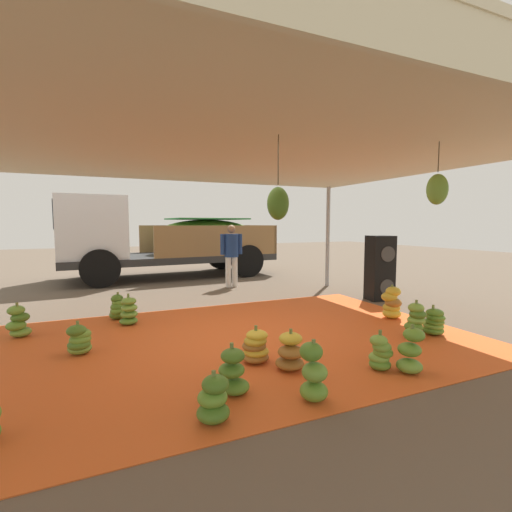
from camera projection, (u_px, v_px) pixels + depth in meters
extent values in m
plane|color=brown|center=(189.00, 300.00, 7.83)|extent=(40.00, 40.00, 0.00)
cube|color=#E05B23|center=(238.00, 340.00, 5.09)|extent=(6.73, 4.40, 0.01)
cylinder|color=#9EA0A5|center=(328.00, 237.00, 9.50)|extent=(0.10, 0.10, 2.61)
cube|color=beige|center=(237.00, 150.00, 4.85)|extent=(8.00, 7.00, 0.06)
cube|color=beige|center=(495.00, 50.00, 1.70)|extent=(8.00, 0.04, 0.28)
cylinder|color=#4C422D|center=(439.00, 157.00, 4.21)|extent=(0.01, 0.01, 0.35)
ellipsoid|color=#6B9E38|center=(437.00, 189.00, 4.25)|extent=(0.24, 0.24, 0.36)
cylinder|color=#4C422D|center=(278.00, 160.00, 3.90)|extent=(0.01, 0.01, 0.54)
ellipsoid|color=#477523|center=(278.00, 203.00, 3.94)|extent=(0.24, 0.24, 0.36)
ellipsoid|color=gold|center=(392.00, 313.00, 6.26)|extent=(0.40, 0.40, 0.17)
ellipsoid|color=gold|center=(391.00, 308.00, 6.27)|extent=(0.40, 0.40, 0.17)
ellipsoid|color=#996628|center=(393.00, 303.00, 6.23)|extent=(0.37, 0.37, 0.17)
ellipsoid|color=gold|center=(389.00, 297.00, 6.24)|extent=(0.34, 0.34, 0.17)
ellipsoid|color=gold|center=(393.00, 292.00, 6.23)|extent=(0.28, 0.28, 0.17)
cylinder|color=olive|center=(392.00, 288.00, 6.21)|extent=(0.04, 0.04, 0.12)
ellipsoid|color=#6B9E38|center=(80.00, 348.00, 4.54)|extent=(0.33, 0.33, 0.14)
ellipsoid|color=#477523|center=(79.00, 344.00, 4.51)|extent=(0.38, 0.38, 0.14)
ellipsoid|color=#60932D|center=(80.00, 339.00, 4.52)|extent=(0.33, 0.33, 0.14)
ellipsoid|color=#60932D|center=(81.00, 334.00, 4.53)|extent=(0.25, 0.25, 0.14)
ellipsoid|color=#477523|center=(76.00, 331.00, 4.48)|extent=(0.24, 0.24, 0.14)
cylinder|color=olive|center=(78.00, 326.00, 4.49)|extent=(0.04, 0.04, 0.12)
ellipsoid|color=#6B9E38|center=(415.00, 333.00, 5.16)|extent=(0.33, 0.33, 0.14)
ellipsoid|color=#518428|center=(414.00, 327.00, 5.18)|extent=(0.36, 0.36, 0.14)
ellipsoid|color=#75A83D|center=(416.00, 320.00, 5.19)|extent=(0.27, 0.27, 0.14)
ellipsoid|color=#477523|center=(418.00, 314.00, 5.16)|extent=(0.29, 0.29, 0.14)
ellipsoid|color=#75A83D|center=(416.00, 308.00, 5.17)|extent=(0.22, 0.22, 0.14)
cylinder|color=olive|center=(416.00, 304.00, 5.15)|extent=(0.04, 0.04, 0.12)
ellipsoid|color=#477523|center=(117.00, 315.00, 6.20)|extent=(0.35, 0.35, 0.16)
ellipsoid|color=#60932D|center=(117.00, 311.00, 6.17)|extent=(0.24, 0.24, 0.16)
ellipsoid|color=#518428|center=(117.00, 307.00, 6.18)|extent=(0.32, 0.32, 0.16)
ellipsoid|color=#60932D|center=(118.00, 303.00, 6.19)|extent=(0.24, 0.24, 0.16)
ellipsoid|color=#477523|center=(117.00, 299.00, 6.18)|extent=(0.23, 0.23, 0.16)
cylinder|color=olive|center=(118.00, 296.00, 6.16)|extent=(0.04, 0.04, 0.12)
ellipsoid|color=#6B9E38|center=(409.00, 366.00, 3.97)|extent=(0.29, 0.29, 0.15)
ellipsoid|color=#60932D|center=(410.00, 349.00, 3.99)|extent=(0.35, 0.35, 0.15)
ellipsoid|color=#60932D|center=(414.00, 335.00, 3.96)|extent=(0.32, 0.32, 0.15)
cylinder|color=olive|center=(412.00, 330.00, 3.95)|extent=(0.04, 0.04, 0.12)
ellipsoid|color=#477523|center=(213.00, 413.00, 2.98)|extent=(0.36, 0.36, 0.15)
ellipsoid|color=#60932D|center=(212.00, 398.00, 3.00)|extent=(0.34, 0.34, 0.15)
ellipsoid|color=#477523|center=(215.00, 384.00, 2.98)|extent=(0.28, 0.28, 0.15)
cylinder|color=olive|center=(214.00, 378.00, 2.96)|extent=(0.04, 0.04, 0.12)
ellipsoid|color=#518428|center=(380.00, 364.00, 4.05)|extent=(0.29, 0.29, 0.13)
ellipsoid|color=#75A83D|center=(379.00, 358.00, 4.06)|extent=(0.26, 0.26, 0.13)
ellipsoid|color=#60932D|center=(383.00, 352.00, 4.04)|extent=(0.27, 0.27, 0.13)
ellipsoid|color=#6B9E38|center=(382.00, 347.00, 4.02)|extent=(0.25, 0.25, 0.13)
ellipsoid|color=#75A83D|center=(379.00, 341.00, 4.03)|extent=(0.28, 0.28, 0.13)
cylinder|color=olive|center=(380.00, 335.00, 4.04)|extent=(0.04, 0.04, 0.12)
ellipsoid|color=#518428|center=(129.00, 321.00, 5.87)|extent=(0.41, 0.41, 0.12)
ellipsoid|color=#6B9E38|center=(129.00, 314.00, 5.87)|extent=(0.32, 0.32, 0.12)
ellipsoid|color=#75A83D|center=(129.00, 308.00, 5.84)|extent=(0.34, 0.34, 0.12)
ellipsoid|color=#6B9E38|center=(129.00, 301.00, 5.82)|extent=(0.33, 0.33, 0.12)
cylinder|color=olive|center=(128.00, 297.00, 5.84)|extent=(0.04, 0.04, 0.12)
ellipsoid|color=#996628|center=(256.00, 357.00, 4.28)|extent=(0.36, 0.36, 0.12)
ellipsoid|color=gold|center=(256.00, 351.00, 4.28)|extent=(0.40, 0.40, 0.12)
ellipsoid|color=#996628|center=(254.00, 346.00, 4.28)|extent=(0.39, 0.39, 0.12)
ellipsoid|color=gold|center=(255.00, 341.00, 4.26)|extent=(0.38, 0.38, 0.12)
ellipsoid|color=gold|center=(257.00, 335.00, 4.28)|extent=(0.32, 0.32, 0.12)
cylinder|color=olive|center=(256.00, 330.00, 4.26)|extent=(0.04, 0.04, 0.12)
ellipsoid|color=#6B9E38|center=(21.00, 332.00, 5.23)|extent=(0.29, 0.29, 0.14)
ellipsoid|color=#60932D|center=(16.00, 326.00, 5.17)|extent=(0.30, 0.30, 0.14)
ellipsoid|color=#477523|center=(20.00, 317.00, 5.22)|extent=(0.34, 0.34, 0.14)
ellipsoid|color=#6B9E38|center=(16.00, 310.00, 5.19)|extent=(0.28, 0.28, 0.14)
cylinder|color=olive|center=(17.00, 307.00, 5.17)|extent=(0.04, 0.04, 0.12)
ellipsoid|color=#996628|center=(290.00, 363.00, 4.06)|extent=(0.34, 0.34, 0.14)
ellipsoid|color=#996628|center=(291.00, 352.00, 4.03)|extent=(0.41, 0.41, 0.14)
ellipsoid|color=gold|center=(291.00, 339.00, 4.07)|extent=(0.29, 0.29, 0.14)
cylinder|color=olive|center=(291.00, 334.00, 4.04)|extent=(0.04, 0.04, 0.12)
ellipsoid|color=#518428|center=(433.00, 330.00, 5.35)|extent=(0.43, 0.43, 0.12)
ellipsoid|color=#6B9E38|center=(433.00, 326.00, 5.35)|extent=(0.39, 0.39, 0.12)
ellipsoid|color=#518428|center=(434.00, 321.00, 5.34)|extent=(0.28, 0.28, 0.12)
ellipsoid|color=#518428|center=(436.00, 317.00, 5.32)|extent=(0.33, 0.33, 0.12)
ellipsoid|color=#518428|center=(435.00, 313.00, 5.33)|extent=(0.26, 0.26, 0.12)
cylinder|color=olive|center=(433.00, 309.00, 5.32)|extent=(0.04, 0.04, 0.12)
ellipsoid|color=#518428|center=(235.00, 386.00, 3.48)|extent=(0.36, 0.36, 0.14)
ellipsoid|color=#518428|center=(232.00, 370.00, 3.48)|extent=(0.34, 0.34, 0.14)
ellipsoid|color=#477523|center=(233.00, 356.00, 3.43)|extent=(0.29, 0.29, 0.14)
cylinder|color=olive|center=(232.00, 349.00, 3.44)|extent=(0.04, 0.04, 0.12)
ellipsoid|color=#60932D|center=(314.00, 391.00, 3.34)|extent=(0.37, 0.37, 0.18)
ellipsoid|color=#6B9E38|center=(315.00, 372.00, 3.31)|extent=(0.34, 0.34, 0.18)
ellipsoid|color=#518428|center=(311.00, 352.00, 3.31)|extent=(0.27, 0.27, 0.18)
cylinder|color=olive|center=(314.00, 346.00, 3.29)|extent=(0.04, 0.04, 0.12)
cube|color=#2D2D2D|center=(171.00, 258.00, 11.23)|extent=(6.35, 2.80, 0.20)
cube|color=silver|center=(91.00, 227.00, 10.13)|extent=(1.87, 2.34, 1.70)
cube|color=#232D38|center=(55.00, 215.00, 9.70)|extent=(0.14, 1.95, 0.75)
cube|color=olive|center=(220.00, 241.00, 10.67)|extent=(3.85, 0.31, 0.90)
cube|color=olive|center=(196.00, 238.00, 12.76)|extent=(3.85, 0.31, 0.90)
cube|color=olive|center=(258.00, 238.00, 12.57)|extent=(0.22, 2.44, 0.90)
ellipsoid|color=#60932D|center=(207.00, 236.00, 11.71)|extent=(3.51, 2.25, 1.09)
cube|color=#237533|center=(206.00, 219.00, 11.66)|extent=(2.42, 1.99, 0.04)
cylinder|color=black|center=(100.00, 268.00, 9.29)|extent=(1.01, 0.34, 1.00)
cylinder|color=black|center=(95.00, 261.00, 11.27)|extent=(1.01, 0.34, 1.00)
cylinder|color=black|center=(247.00, 261.00, 11.20)|extent=(1.01, 0.34, 1.00)
cylinder|color=black|center=(221.00, 255.00, 13.19)|extent=(1.01, 0.34, 1.00)
cylinder|color=silver|center=(228.00, 272.00, 9.37)|extent=(0.15, 0.15, 0.79)
cylinder|color=silver|center=(235.00, 272.00, 9.44)|extent=(0.15, 0.15, 0.79)
cylinder|color=navy|center=(231.00, 245.00, 9.34)|extent=(0.36, 0.36, 0.59)
cylinder|color=navy|center=(223.00, 244.00, 9.24)|extent=(0.12, 0.12, 0.53)
cylinder|color=navy|center=(240.00, 244.00, 9.44)|extent=(0.12, 0.12, 0.53)
sphere|color=#936B4C|center=(231.00, 229.00, 9.30)|extent=(0.21, 0.21, 0.21)
cube|color=black|center=(379.00, 285.00, 7.80)|extent=(0.58, 0.52, 0.64)
cylinder|color=#383838|center=(387.00, 287.00, 7.59)|extent=(0.32, 0.08, 0.32)
cube|color=black|center=(380.00, 253.00, 7.74)|extent=(0.58, 0.52, 0.76)
cylinder|color=#383838|center=(388.00, 254.00, 7.53)|extent=(0.32, 0.08, 0.32)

